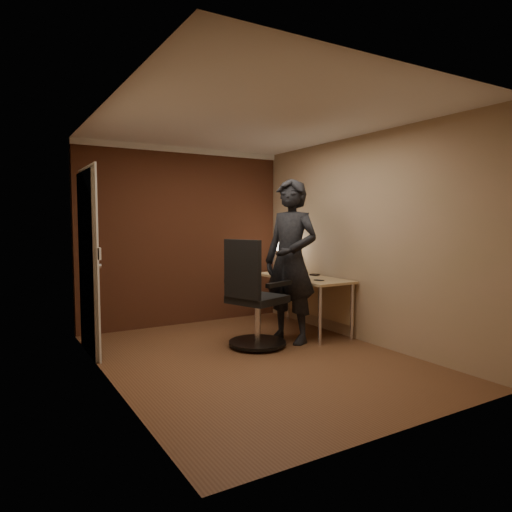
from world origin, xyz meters
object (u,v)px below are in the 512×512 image
Objects in this scene: desk at (307,286)px; person at (291,261)px; phone at (319,280)px; laptop at (293,271)px; mouse at (304,278)px; office_chair at (253,301)px; desk_lamp at (285,243)px; wallet at (315,275)px.

desk is 0.75m from person.
laptop is at bearing 70.51° from phone.
phone is (0.10, -0.19, -0.01)m from mouse.
phone is 0.09× the size of office_chair.
desk is 0.37m from mouse.
office_chair is at bearing -150.05° from laptop.
desk is at bearing -49.25° from laptop.
desk_lamp is 0.56m from laptop.
phone is 0.95m from office_chair.
desk_lamp reaches higher than laptop.
office_chair reaches higher than desk.
desk is at bearing 20.31° from office_chair.
mouse is at bearing -105.50° from laptop.
wallet is at bearing 18.77° from office_chair.
laptop is at bearing 123.07° from person.
wallet is (0.38, 0.26, -0.01)m from mouse.
wallet is 0.81m from person.
office_chair reaches higher than mouse.
wallet is 1.29m from office_chair.
mouse is 0.40m from person.
laptop is 1.11m from office_chair.
desk is 0.76× the size of person.
wallet reaches higher than phone.
person is (-0.40, -0.52, 0.19)m from laptop.
desk is 3.63× the size of laptop.
phone is 0.53m from wallet.
person is at bearing -127.54° from laptop.
phone is at bearing -44.19° from mouse.
desk is at bearing 64.83° from mouse.
phone is at bearing 61.25° from person.
desk_lamp reaches higher than office_chair.
wallet is at bearing 100.65° from person.
mouse is 0.05× the size of person.
desk_lamp reaches higher than mouse.
person is at bearing 152.31° from phone.
desk_lamp is at bearing 102.52° from wallet.
mouse is 0.46m from wallet.
laptop is at bearing 29.95° from office_chair.
person reaches higher than desk.
desk_lamp is (0.02, 0.56, 0.55)m from desk.
desk_lamp is at bearing 87.66° from desk.
person is (-0.67, -0.39, 0.24)m from wallet.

